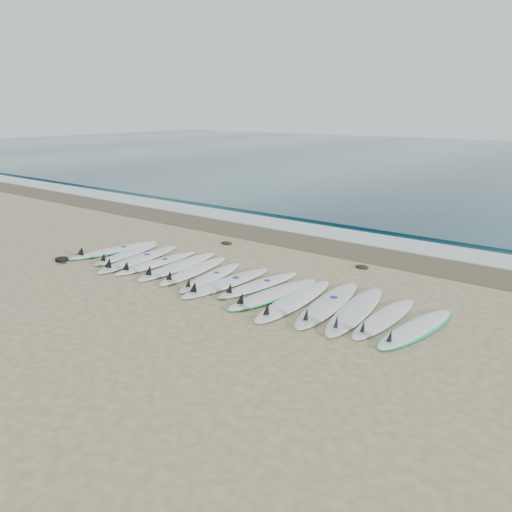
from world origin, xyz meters
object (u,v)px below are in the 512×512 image
Objects in this scene: surfboard_0 at (114,250)px; surfboard_7 at (225,283)px; leash_coil at (62,260)px; surfboard_14 at (415,329)px.

surfboard_7 is at bearing 7.04° from surfboard_0.
leash_coil is at bearing -93.38° from surfboard_0.
surfboard_14 is at bearing 9.14° from leash_coil.
surfboard_0 reaches higher than surfboard_14.
surfboard_14 is (4.30, 0.23, -0.02)m from surfboard_7.
surfboard_7 is (4.27, -0.20, 0.01)m from surfboard_0.
surfboard_0 is 8.56m from surfboard_14.
leash_coil is (-0.33, -1.40, -0.00)m from surfboard_0.
leash_coil is at bearing -161.75° from surfboard_14.
surfboard_14 is (8.56, 0.03, -0.01)m from surfboard_0.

